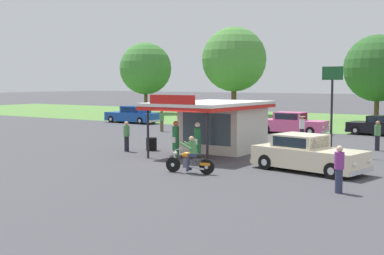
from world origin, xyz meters
name	(u,v)px	position (x,y,z in m)	size (l,w,h in m)	color
ground_plane	(175,163)	(0.00, 0.00, 0.00)	(300.00, 300.00, 0.00)	#424247
grass_verge_strip	(356,122)	(0.00, 30.00, 0.00)	(120.00, 24.00, 0.01)	#56843D
service_station_kiosk	(220,123)	(-0.25, 4.70, 1.61)	(4.42, 7.03, 3.22)	beige
gas_pump_nearside	(176,141)	(-0.91, 1.36, 0.86)	(0.44, 0.44, 1.88)	slate
gas_pump_offside	(197,143)	(0.40, 1.36, 0.85)	(0.44, 0.44, 1.87)	slate
motorcycle_with_rider	(191,158)	(2.22, -1.99, 0.65)	(2.16, 0.73, 1.58)	black
featured_classic_sedan	(307,155)	(6.13, 1.21, 0.72)	(5.23, 2.84, 1.58)	beige
parked_car_back_row_right	(225,119)	(-7.41, 17.70, 0.72)	(5.61, 2.25, 1.56)	#2D844C
parked_car_back_row_far_right	(133,115)	(-17.35, 17.69, 0.73)	(5.65, 2.21, 1.59)	#19479E
parked_car_back_row_centre	(292,124)	(-0.85, 16.29, 0.73)	(5.29, 2.03, 1.61)	#E55993
parked_car_back_row_centre_left	(382,126)	(5.09, 18.71, 0.65)	(5.04, 2.36, 1.41)	black
bystander_chatting_near_pumps	(377,135)	(6.92, 9.88, 0.88)	(0.34, 0.34, 1.67)	black
bystander_leaning_by_kiosk	(302,128)	(1.77, 11.66, 0.90)	(0.37, 0.37, 1.67)	black
bystander_admiring_sedan	(162,120)	(-9.91, 12.26, 0.87)	(0.34, 0.34, 1.66)	brown
bystander_strolling_foreground	(127,136)	(-4.59, 1.86, 0.88)	(0.34, 0.34, 1.68)	black
bystander_standing_back_lot	(339,168)	(8.66, -2.41, 0.87)	(0.34, 0.34, 1.66)	#2D3351
tree_oak_right	(378,68)	(1.65, 30.89, 5.14)	(6.34, 6.34, 8.32)	brown
tree_oak_left	(146,69)	(-26.09, 30.72, 5.40)	(6.40, 6.40, 8.72)	brown
tree_oak_far_left	(233,61)	(-15.30, 33.26, 6.30)	(7.50, 7.50, 10.23)	brown
roadside_pole_sign	(332,95)	(5.30, 6.79, 3.18)	(1.10, 0.12, 4.65)	black
spare_tire_stack	(151,144)	(-3.70, 2.95, 0.36)	(0.60, 0.60, 0.72)	black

